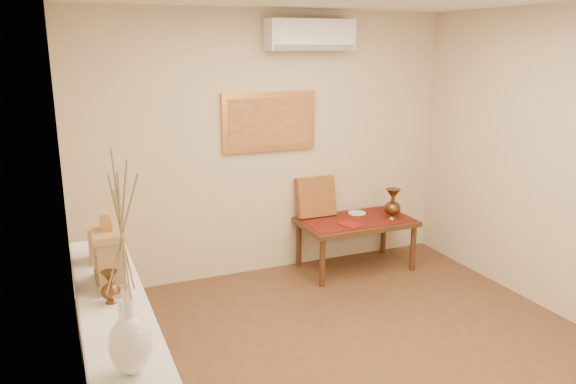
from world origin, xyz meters
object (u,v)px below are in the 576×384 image
wooden_chest (101,242)px  low_table (356,226)px  brass_urn_tall (393,201)px  mantel_clock (109,256)px  display_ledge (118,371)px  white_vase (124,268)px

wooden_chest → low_table: (2.67, 1.30, -0.62)m
brass_urn_tall → mantel_clock: mantel_clock is taller
display_ledge → wooden_chest: bearing=89.3°
white_vase → brass_urn_tall: bearing=40.5°
mantel_clock → brass_urn_tall: bearing=27.7°
brass_urn_tall → low_table: (-0.36, 0.13, -0.27)m
brass_urn_tall → low_table: brass_urn_tall is taller
brass_urn_tall → wooden_chest: bearing=-158.9°
white_vase → display_ledge: (-0.00, 0.85, -0.97)m
low_table → display_ledge: bearing=-144.9°
brass_urn_tall → low_table: size_ratio=0.33×
brass_urn_tall → low_table: 0.47m
mantel_clock → low_table: 3.23m
white_vase → display_ledge: size_ratio=0.48×
white_vase → wooden_chest: white_vase is taller
white_vase → mantel_clock: (0.01, 1.01, -0.31)m
wooden_chest → brass_urn_tall: bearing=21.1°
white_vase → mantel_clock: 1.06m
brass_urn_tall → display_ledge: (-3.03, -1.75, -0.27)m
brass_urn_tall → mantel_clock: size_ratio=0.98×
white_vase → wooden_chest: bearing=89.9°
white_vase → brass_urn_tall: white_vase is taller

